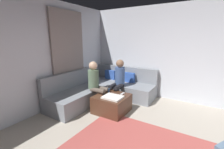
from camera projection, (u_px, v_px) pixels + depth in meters
name	position (u px, v px, depth m)	size (l,w,h in m)	color
wall_back	(188.00, 54.00, 4.16)	(6.00, 0.12, 2.70)	silver
wall_left	(18.00, 59.00, 3.22)	(0.12, 6.00, 2.70)	silver
curtain_panel	(69.00, 58.00, 4.27)	(0.06, 1.10, 2.50)	gray
sectional_couch	(104.00, 90.00, 4.59)	(2.10, 2.55, 0.87)	gray
ottoman	(112.00, 104.00, 3.78)	(0.76, 0.76, 0.42)	#4C2D1E
folded_blanket	(113.00, 97.00, 3.57)	(0.44, 0.36, 0.04)	white
coffee_mug	(108.00, 90.00, 3.98)	(0.08, 0.08, 0.10)	#334C72
game_remote	(123.00, 94.00, 3.81)	(0.05, 0.15, 0.02)	white
person_on_couch_back	(118.00, 79.00, 4.31)	(0.30, 0.60, 1.20)	black
person_on_couch_side	(96.00, 82.00, 3.99)	(0.60, 0.30, 1.20)	brown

